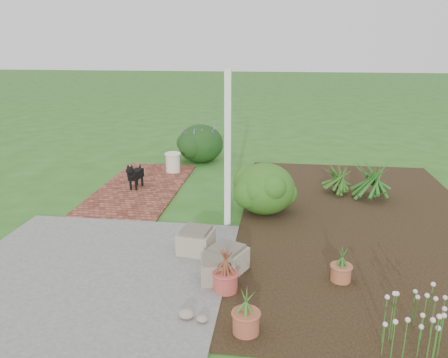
# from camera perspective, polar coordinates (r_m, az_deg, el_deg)

# --- Properties ---
(ground) EXTENTS (80.00, 80.00, 0.00)m
(ground) POSITION_cam_1_polar(r_m,az_deg,el_deg) (7.16, -2.02, -6.24)
(ground) COLOR #2D571B
(ground) RESTS_ON ground
(concrete_patio) EXTENTS (3.50, 3.50, 0.04)m
(concrete_patio) POSITION_cam_1_polar(r_m,az_deg,el_deg) (5.99, -17.04, -11.84)
(concrete_patio) COLOR #605F5D
(concrete_patio) RESTS_ON ground
(brick_path) EXTENTS (1.60, 3.50, 0.04)m
(brick_path) POSITION_cam_1_polar(r_m,az_deg,el_deg) (9.14, -10.77, -1.10)
(brick_path) COLOR #5F291E
(brick_path) RESTS_ON ground
(garden_bed) EXTENTS (4.00, 7.00, 0.03)m
(garden_bed) POSITION_cam_1_polar(r_m,az_deg,el_deg) (7.66, 17.51, -5.35)
(garden_bed) COLOR black
(garden_bed) RESTS_ON ground
(veranda_post) EXTENTS (0.10, 0.10, 2.50)m
(veranda_post) POSITION_cam_1_polar(r_m,az_deg,el_deg) (6.81, 0.51, 3.64)
(veranda_post) COLOR white
(veranda_post) RESTS_ON ground
(stone_trough_near) EXTENTS (0.48, 0.48, 0.27)m
(stone_trough_near) POSITION_cam_1_polar(r_m,az_deg,el_deg) (5.54, -0.88, -11.70)
(stone_trough_near) COLOR #746758
(stone_trough_near) RESTS_ON concrete_patio
(stone_trough_mid) EXTENTS (0.51, 0.51, 0.30)m
(stone_trough_mid) POSITION_cam_1_polar(r_m,az_deg,el_deg) (6.22, -3.66, -8.15)
(stone_trough_mid) COLOR gray
(stone_trough_mid) RESTS_ON concrete_patio
(stone_trough_far) EXTENTS (0.58, 0.58, 0.29)m
(stone_trough_far) POSITION_cam_1_polar(r_m,az_deg,el_deg) (5.73, 0.38, -10.54)
(stone_trough_far) COLOR gray
(stone_trough_far) RESTS_ON concrete_patio
(black_dog) EXTENTS (0.22, 0.59, 0.50)m
(black_dog) POSITION_cam_1_polar(r_m,az_deg,el_deg) (8.95, -11.58, 0.62)
(black_dog) COLOR black
(black_dog) RESTS_ON brick_path
(cream_ceramic_urn) EXTENTS (0.32, 0.32, 0.43)m
(cream_ceramic_urn) POSITION_cam_1_polar(r_m,az_deg,el_deg) (10.02, -6.69, 2.14)
(cream_ceramic_urn) COLOR beige
(cream_ceramic_urn) RESTS_ON brick_path
(evergreen_shrub) EXTENTS (1.33, 1.33, 0.89)m
(evergreen_shrub) POSITION_cam_1_polar(r_m,az_deg,el_deg) (7.59, 5.35, -1.08)
(evergreen_shrub) COLOR #144011
(evergreen_shrub) RESTS_ON garden_bed
(agapanthus_clump_back) EXTENTS (1.23, 1.23, 0.90)m
(agapanthus_clump_back) POSITION_cam_1_polar(r_m,az_deg,el_deg) (8.63, 18.73, 0.38)
(agapanthus_clump_back) COLOR #0C3F0D
(agapanthus_clump_back) RESTS_ON garden_bed
(agapanthus_clump_front) EXTENTS (0.96, 0.96, 0.71)m
(agapanthus_clump_front) POSITION_cam_1_polar(r_m,az_deg,el_deg) (8.81, 14.64, 0.41)
(agapanthus_clump_front) COLOR #1D420F
(agapanthus_clump_front) RESTS_ON garden_bed
(pink_flower_patch) EXTENTS (1.14, 1.14, 0.55)m
(pink_flower_patch) POSITION_cam_1_polar(r_m,az_deg,el_deg) (4.81, 23.90, -16.52)
(pink_flower_patch) COLOR #113D0F
(pink_flower_patch) RESTS_ON garden_bed
(terracotta_pot_bronze) EXTENTS (0.34, 0.34, 0.24)m
(terracotta_pot_bronze) POSITION_cam_1_polar(r_m,az_deg,el_deg) (5.34, 0.19, -13.21)
(terracotta_pot_bronze) COLOR #AD433A
(terracotta_pot_bronze) RESTS_ON garden_bed
(terracotta_pot_small_left) EXTENTS (0.31, 0.31, 0.21)m
(terracotta_pot_small_left) POSITION_cam_1_polar(r_m,az_deg,el_deg) (5.73, 15.02, -11.76)
(terracotta_pot_small_left) COLOR #9D5635
(terracotta_pot_small_left) RESTS_ON garden_bed
(terracotta_pot_small_right) EXTENTS (0.35, 0.35, 0.23)m
(terracotta_pot_small_right) POSITION_cam_1_polar(r_m,az_deg,el_deg) (4.69, 2.88, -18.17)
(terracotta_pot_small_right) COLOR #9E4D35
(terracotta_pot_small_right) RESTS_ON garden_bed
(purple_flowering_bush) EXTENTS (1.14, 1.14, 0.96)m
(purple_flowering_bush) POSITION_cam_1_polar(r_m,az_deg,el_deg) (10.96, -3.09, 4.78)
(purple_flowering_bush) COLOR black
(purple_flowering_bush) RESTS_ON ground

